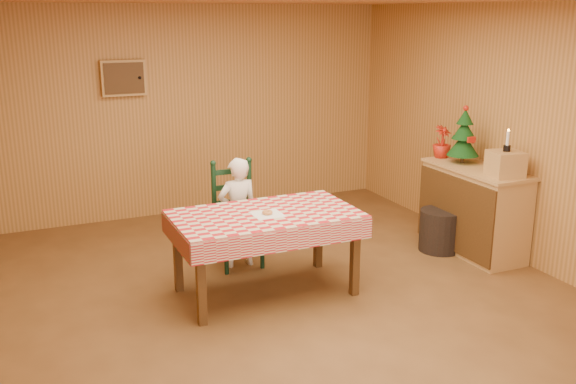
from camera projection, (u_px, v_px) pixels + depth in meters
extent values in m
plane|color=brown|center=(297.00, 298.00, 5.79)|extent=(6.00, 6.00, 0.00)
cube|color=#B88242|center=(197.00, 111.00, 8.08)|extent=(5.00, 0.10, 2.60)
cube|color=#B88242|center=(523.00, 136.00, 6.43)|extent=(0.10, 6.00, 2.60)
cube|color=tan|center=(124.00, 78.00, 7.55)|extent=(0.52, 0.08, 0.42)
cube|color=#4F3015|center=(124.00, 78.00, 7.51)|extent=(0.46, 0.02, 0.36)
sphere|color=black|center=(140.00, 78.00, 7.57)|extent=(0.04, 0.04, 0.04)
cube|color=#4F3015|center=(265.00, 218.00, 5.73)|extent=(1.60, 0.90, 0.06)
cube|color=#4F3015|center=(201.00, 286.00, 5.22)|extent=(0.07, 0.07, 0.69)
cube|color=#4F3015|center=(355.00, 259.00, 5.79)|extent=(0.07, 0.07, 0.69)
cube|color=#4F3015|center=(178.00, 256.00, 5.87)|extent=(0.07, 0.07, 0.69)
cube|color=#4F3015|center=(318.00, 234.00, 6.44)|extent=(0.07, 0.07, 0.69)
cube|color=#B3171E|center=(265.00, 214.00, 5.72)|extent=(1.64, 0.94, 0.02)
cube|color=#B3171E|center=(287.00, 241.00, 5.33)|extent=(1.64, 0.02, 0.18)
cube|color=#B3171E|center=(247.00, 210.00, 6.16)|extent=(1.64, 0.02, 0.18)
cube|color=#2F5426|center=(176.00, 237.00, 5.42)|extent=(0.02, 0.94, 0.18)
cube|color=#2F5426|center=(345.00, 213.00, 6.07)|extent=(0.02, 0.94, 0.18)
cube|color=black|center=(238.00, 225.00, 6.45)|extent=(0.44, 0.40, 0.04)
cylinder|color=black|center=(226.00, 254.00, 6.29)|extent=(0.04, 0.04, 0.41)
cylinder|color=black|center=(262.00, 249.00, 6.44)|extent=(0.04, 0.04, 0.41)
cylinder|color=black|center=(216.00, 243.00, 6.59)|extent=(0.04, 0.04, 0.41)
cylinder|color=black|center=(250.00, 238.00, 6.73)|extent=(0.04, 0.04, 0.41)
cylinder|color=black|center=(214.00, 192.00, 6.44)|extent=(0.05, 0.05, 0.60)
sphere|color=black|center=(213.00, 163.00, 6.36)|extent=(0.06, 0.06, 0.06)
cylinder|color=black|center=(249.00, 188.00, 6.59)|extent=(0.05, 0.05, 0.60)
sphere|color=black|center=(249.00, 160.00, 6.51)|extent=(0.06, 0.06, 0.06)
cube|color=black|center=(232.00, 202.00, 6.55)|extent=(0.38, 0.03, 0.05)
cube|color=black|center=(232.00, 187.00, 6.50)|extent=(0.38, 0.03, 0.05)
cube|color=black|center=(231.00, 171.00, 6.46)|extent=(0.38, 0.03, 0.05)
imported|color=white|center=(238.00, 213.00, 6.41)|extent=(0.41, 0.27, 1.12)
cube|color=white|center=(267.00, 214.00, 5.67)|extent=(0.26, 0.26, 0.00)
torus|color=#D48C4C|center=(267.00, 212.00, 5.67)|extent=(0.13, 0.13, 0.03)
cube|color=tan|center=(474.00, 211.00, 6.84)|extent=(0.50, 1.20, 0.90)
cube|color=tan|center=(477.00, 169.00, 6.71)|extent=(0.54, 1.24, 0.03)
cube|color=#4F3015|center=(454.00, 214.00, 6.73)|extent=(0.02, 1.20, 0.80)
cube|color=tan|center=(505.00, 164.00, 6.32)|extent=(0.35, 0.35, 0.25)
cylinder|color=#4F3015|center=(462.00, 159.00, 6.92)|extent=(0.04, 0.04, 0.08)
cone|color=#0B3310|center=(463.00, 144.00, 6.87)|extent=(0.34, 0.34, 0.24)
cone|color=#0B3310|center=(464.00, 130.00, 6.83)|extent=(0.26, 0.26, 0.20)
cone|color=#0B3310|center=(465.00, 117.00, 6.79)|extent=(0.18, 0.18, 0.16)
sphere|color=#B21F10|center=(466.00, 108.00, 6.77)|extent=(0.06, 0.06, 0.06)
cube|color=#B21F10|center=(472.00, 140.00, 6.71)|extent=(0.10, 0.02, 0.06)
sphere|color=#B21F10|center=(473.00, 142.00, 6.84)|extent=(0.04, 0.04, 0.04)
sphere|color=#B21F10|center=(456.00, 135.00, 6.86)|extent=(0.04, 0.04, 0.04)
sphere|color=#B21F10|center=(462.00, 124.00, 6.91)|extent=(0.04, 0.04, 0.04)
imported|color=#B21F10|center=(442.00, 142.00, 7.12)|extent=(0.24, 0.24, 0.36)
cylinder|color=black|center=(507.00, 148.00, 6.28)|extent=(0.07, 0.07, 0.06)
cylinder|color=white|center=(508.00, 138.00, 6.25)|extent=(0.03, 0.03, 0.14)
sphere|color=orange|center=(509.00, 130.00, 6.23)|extent=(0.02, 0.02, 0.02)
cylinder|color=black|center=(440.00, 230.00, 6.92)|extent=(0.53, 0.53, 0.45)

